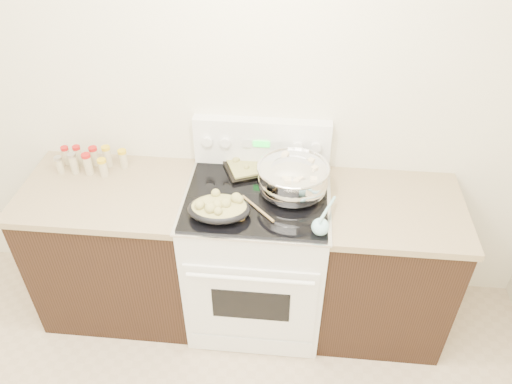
# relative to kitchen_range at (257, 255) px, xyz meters

# --- Properties ---
(room_shell) EXTENTS (4.10, 3.60, 2.75)m
(room_shell) POSITION_rel_kitchen_range_xyz_m (-0.35, -1.42, 1.21)
(room_shell) COLOR #EFE9CF
(room_shell) RESTS_ON ground
(counter_left) EXTENTS (0.93, 0.67, 0.92)m
(counter_left) POSITION_rel_kitchen_range_xyz_m (-0.83, 0.01, -0.03)
(counter_left) COLOR black
(counter_left) RESTS_ON ground
(counter_right) EXTENTS (0.73, 0.67, 0.92)m
(counter_right) POSITION_rel_kitchen_range_xyz_m (0.73, 0.01, -0.03)
(counter_right) COLOR black
(counter_right) RESTS_ON ground
(kitchen_range) EXTENTS (0.78, 0.73, 1.22)m
(kitchen_range) POSITION_rel_kitchen_range_xyz_m (0.00, 0.00, 0.00)
(kitchen_range) COLOR white
(kitchen_range) RESTS_ON ground
(mixing_bowl) EXTENTS (0.48, 0.48, 0.22)m
(mixing_bowl) POSITION_rel_kitchen_range_xyz_m (0.18, 0.03, 0.54)
(mixing_bowl) COLOR silver
(mixing_bowl) RESTS_ON kitchen_range
(roasting_pan) EXTENTS (0.33, 0.24, 0.12)m
(roasting_pan) POSITION_rel_kitchen_range_xyz_m (-0.17, -0.19, 0.50)
(roasting_pan) COLOR black
(roasting_pan) RESTS_ON kitchen_range
(baking_sheet) EXTENTS (0.49, 0.43, 0.06)m
(baking_sheet) POSITION_rel_kitchen_range_xyz_m (-0.01, 0.28, 0.47)
(baking_sheet) COLOR black
(baking_sheet) RESTS_ON kitchen_range
(wooden_spoon) EXTENTS (0.19, 0.20, 0.04)m
(wooden_spoon) POSITION_rel_kitchen_range_xyz_m (-0.03, -0.18, 0.46)
(wooden_spoon) COLOR #9D7B48
(wooden_spoon) RESTS_ON kitchen_range
(blue_ladle) EXTENTS (0.13, 0.28, 0.11)m
(blue_ladle) POSITION_rel_kitchen_range_xyz_m (0.33, -0.25, 0.49)
(blue_ladle) COLOR #99DAE5
(blue_ladle) RESTS_ON kitchen_range
(spice_jars) EXTENTS (0.39, 0.15, 0.13)m
(spice_jars) POSITION_rel_kitchen_range_xyz_m (-0.97, 0.17, 0.49)
(spice_jars) COLOR #BFB28C
(spice_jars) RESTS_ON counter_left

